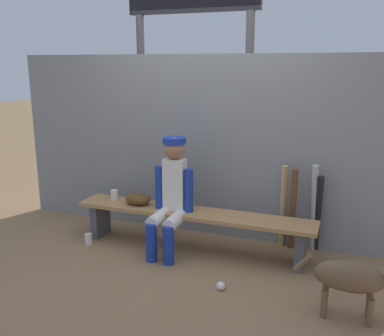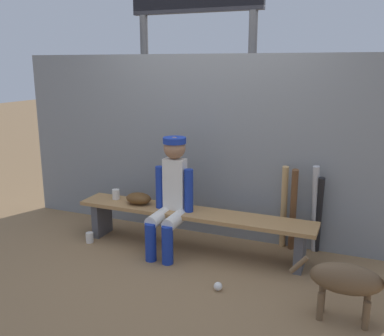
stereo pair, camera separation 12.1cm
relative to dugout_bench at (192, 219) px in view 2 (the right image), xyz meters
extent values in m
plane|color=olive|center=(0.00, 0.00, -0.33)|extent=(30.00, 30.00, 0.00)
cube|color=gray|center=(0.00, 0.49, 0.66)|extent=(4.64, 0.03, 1.97)
cube|color=#AD7F4C|center=(0.00, 0.00, 0.07)|extent=(2.48, 0.36, 0.04)
cube|color=#4C4C51|center=(-1.09, 0.00, -0.14)|extent=(0.08, 0.29, 0.38)
cube|color=#4C4C51|center=(1.09, 0.00, -0.14)|extent=(0.08, 0.29, 0.38)
cube|color=silver|center=(-0.19, 0.00, 0.35)|extent=(0.22, 0.13, 0.53)
sphere|color=#9E7051|center=(-0.19, 0.00, 0.73)|extent=(0.22, 0.22, 0.22)
cylinder|color=#193399|center=(-0.19, 0.00, 0.80)|extent=(0.23, 0.23, 0.06)
cylinder|color=silver|center=(-0.28, -0.19, 0.05)|extent=(0.13, 0.38, 0.13)
cylinder|color=#193399|center=(-0.28, -0.38, -0.14)|extent=(0.11, 0.11, 0.38)
cylinder|color=#193399|center=(-0.35, -0.02, 0.30)|extent=(0.09, 0.09, 0.45)
cylinder|color=silver|center=(-0.10, -0.19, 0.05)|extent=(0.13, 0.38, 0.13)
cylinder|color=#193399|center=(-0.10, -0.38, -0.14)|extent=(0.11, 0.11, 0.38)
cylinder|color=#193399|center=(-0.03, -0.02, 0.30)|extent=(0.09, 0.09, 0.45)
ellipsoid|color=#593819|center=(-0.61, 0.00, 0.15)|extent=(0.28, 0.20, 0.12)
cylinder|color=tan|center=(0.85, 0.39, 0.11)|extent=(0.08, 0.17, 0.89)
cylinder|color=brown|center=(0.96, 0.33, 0.12)|extent=(0.10, 0.24, 0.89)
cylinder|color=#B7B7BC|center=(1.16, 0.39, 0.13)|extent=(0.10, 0.20, 0.92)
cylinder|color=black|center=(1.20, 0.39, 0.08)|extent=(0.09, 0.21, 0.82)
sphere|color=white|center=(0.52, -0.67, -0.29)|extent=(0.07, 0.07, 0.07)
cylinder|color=silver|center=(-1.09, -0.25, -0.28)|extent=(0.08, 0.08, 0.11)
cylinder|color=silver|center=(-0.92, 0.05, 0.14)|extent=(0.08, 0.08, 0.11)
cylinder|color=#3F3F42|center=(-1.12, 1.15, 0.90)|extent=(0.10, 0.10, 2.46)
cylinder|color=#3F3F42|center=(0.28, 1.15, 0.90)|extent=(0.10, 0.10, 2.46)
ellipsoid|color=brown|center=(1.52, -0.72, 0.01)|extent=(0.52, 0.20, 0.24)
cylinder|color=brown|center=(1.18, -0.72, 0.06)|extent=(0.15, 0.04, 0.16)
cylinder|color=brown|center=(1.68, -0.66, -0.22)|extent=(0.05, 0.05, 0.22)
cylinder|color=brown|center=(1.68, -0.78, -0.22)|extent=(0.05, 0.05, 0.22)
cylinder|color=brown|center=(1.36, -0.66, -0.22)|extent=(0.05, 0.05, 0.22)
cylinder|color=brown|center=(1.36, -0.78, -0.22)|extent=(0.05, 0.05, 0.22)
camera|label=1|loc=(1.44, -3.83, 1.54)|focal=39.92mm
camera|label=2|loc=(1.56, -3.78, 1.54)|focal=39.92mm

